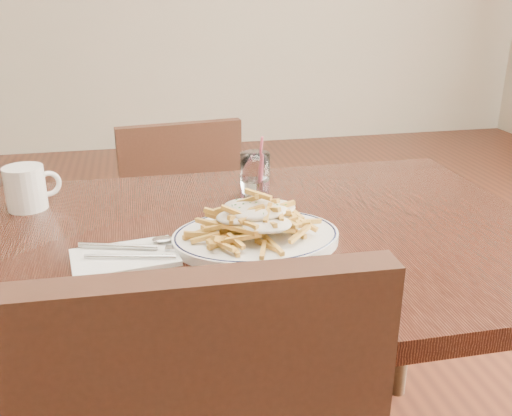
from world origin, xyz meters
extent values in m
cube|color=black|center=(0.00, 0.00, 0.73)|extent=(1.20, 0.80, 0.04)
cylinder|color=black|center=(-0.55, 0.35, 0.35)|extent=(0.05, 0.05, 0.71)
cylinder|color=black|center=(0.55, 0.35, 0.35)|extent=(0.05, 0.05, 0.71)
cube|color=black|center=(-0.09, 0.85, 0.39)|extent=(0.42, 0.42, 0.04)
cube|color=black|center=(-0.07, 0.68, 0.61)|extent=(0.38, 0.08, 0.41)
cylinder|color=black|center=(0.05, 1.03, 0.18)|extent=(0.03, 0.03, 0.37)
cylinder|color=black|center=(-0.27, 0.99, 0.18)|extent=(0.03, 0.03, 0.37)
cylinder|color=black|center=(0.09, 0.71, 0.18)|extent=(0.03, 0.03, 0.37)
cylinder|color=black|center=(-0.23, 0.67, 0.18)|extent=(0.03, 0.03, 0.37)
torus|color=black|center=(0.01, -0.05, 0.77)|extent=(0.28, 0.28, 0.01)
ellipsoid|color=white|center=(0.01, -0.05, 0.82)|extent=(0.18, 0.15, 0.03)
cube|color=white|center=(-0.23, -0.07, 0.75)|extent=(0.19, 0.14, 0.01)
cylinder|color=white|center=(0.06, 0.18, 0.80)|extent=(0.07, 0.07, 0.11)
cylinder|color=white|center=(0.06, 0.18, 0.77)|extent=(0.06, 0.06, 0.04)
cylinder|color=#DE5471|center=(0.07, 0.19, 0.82)|extent=(0.02, 0.04, 0.14)
cylinder|color=white|center=(-0.43, 0.23, 0.80)|extent=(0.08, 0.08, 0.09)
torus|color=white|center=(-0.39, 0.25, 0.80)|extent=(0.06, 0.03, 0.06)
camera|label=1|loc=(-0.19, -0.99, 1.20)|focal=40.00mm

